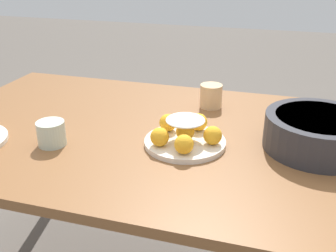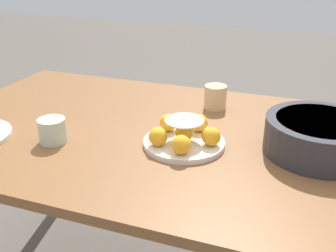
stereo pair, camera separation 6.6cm
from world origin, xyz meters
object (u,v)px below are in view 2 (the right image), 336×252
Objects in this scene: serving_bowl at (320,135)px; cup_near at (52,130)px; dining_table at (154,153)px; cake_plate at (184,135)px; cup_far at (215,97)px.

serving_bowl reaches higher than cup_near.
cup_near reaches higher than dining_table.
dining_table is 0.19m from cake_plate.
cake_plate reaches higher than cup_far.
cake_plate reaches higher than dining_table.
cake_plate is 2.93× the size of cup_near.
cup_near is (-0.77, -0.20, -0.02)m from serving_bowl.
cup_near is (-0.39, -0.11, 0.00)m from cake_plate.
cake_plate is 0.41m from cup_near.
cake_plate is 2.84× the size of cup_far.
cup_far is at bearing 87.15° from cake_plate.
cake_plate is (0.13, -0.07, 0.12)m from dining_table.
serving_bowl is at bearing 2.28° from dining_table.
cup_near is at bearing -145.29° from dining_table.
cup_near is at bearing -165.39° from serving_bowl.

